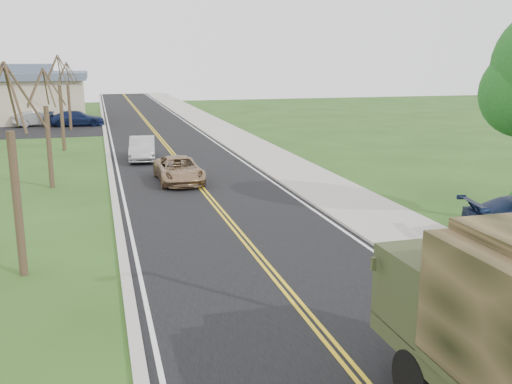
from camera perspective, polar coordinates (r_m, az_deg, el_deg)
name	(u,v)px	position (r m, az deg, el deg)	size (l,w,h in m)	color
road	(158,136)	(47.49, -9.78, 5.56)	(8.00, 120.00, 0.01)	black
curb_right	(208,133)	(48.07, -4.83, 5.86)	(0.30, 120.00, 0.12)	#9E998E
sidewalk_right	(228,133)	(48.42, -2.79, 5.93)	(3.20, 120.00, 0.10)	#9E998E
curb_left	(106,137)	(47.26, -14.81, 5.33)	(0.30, 120.00, 0.10)	#9E998E
bare_tree_a	(16,187)	(17.39, -22.92, 0.48)	(1.93, 2.26, 6.08)	#38281C
bare_tree_b	(48,137)	(29.19, -20.06, 5.17)	(1.83, 2.14, 5.73)	#38281C
bare_tree_c	(61,110)	(41.07, -18.89, 7.77)	(2.04, 2.39, 6.42)	#38281C
bare_tree_d	(69,101)	(53.04, -18.20, 8.64)	(1.88, 2.20, 5.91)	#38281C
suv_champagne	(179,170)	(29.20, -7.73, 2.21)	(2.14, 4.65, 1.29)	#927252
sedan_silver	(142,149)	(36.08, -11.30, 4.28)	(1.52, 4.36, 1.44)	#ACABB0
lot_car_silver	(37,119)	(57.39, -21.09, 6.87)	(1.51, 4.32, 1.42)	#9FA0A4
lot_car_navy	(77,118)	(56.23, -17.44, 7.03)	(2.00, 4.93, 1.43)	#111B3E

